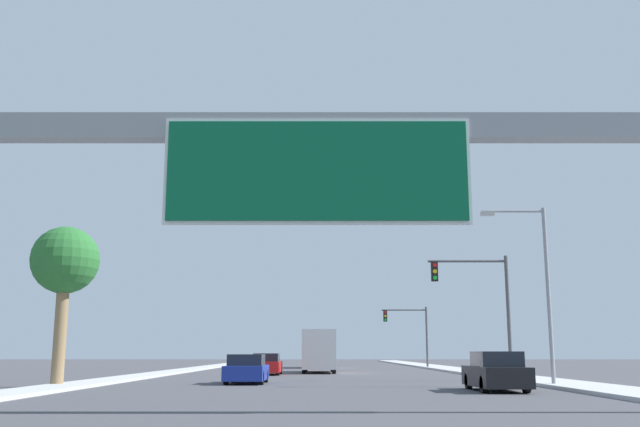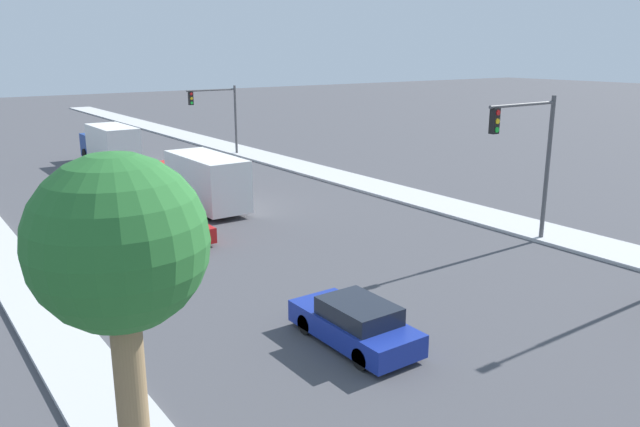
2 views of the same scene
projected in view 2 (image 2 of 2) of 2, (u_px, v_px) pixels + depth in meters
sidewalk_right at (299, 166)px, 47.09m from camera, size 3.00×120.00×0.15m
car_far_center at (177, 224)px, 29.34m from camera, size 1.84×4.72×1.42m
car_mid_left at (355, 323)px, 18.78m from camera, size 1.86×4.46×1.40m
truck_box_primary at (201, 180)px, 34.86m from camera, size 2.38×8.35×3.06m
truck_box_secondary at (110, 145)px, 47.56m from camera, size 2.45×7.78×3.09m
traffic_light_near_intersection at (531, 148)px, 27.34m from camera, size 4.37×0.32×6.69m
traffic_light_mid_block at (220, 109)px, 51.04m from camera, size 4.37×0.32×5.76m
palm_tree_background at (119, 252)px, 10.31m from camera, size 3.03×3.03×7.10m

